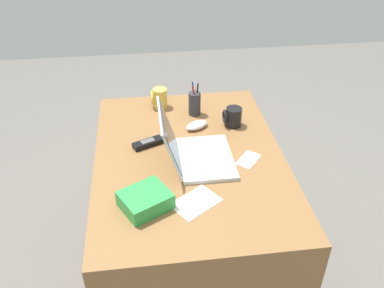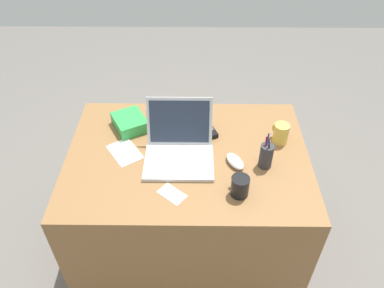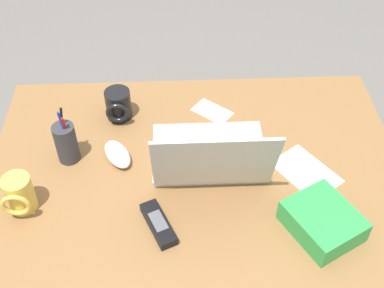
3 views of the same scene
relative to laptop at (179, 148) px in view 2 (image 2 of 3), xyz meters
The scene contains 11 objects.
ground_plane 0.78m from the laptop, 20.18° to the left, with size 6.00×6.00×0.00m, color slate.
desk 0.42m from the laptop, 20.18° to the left, with size 1.14×0.81×0.73m, color olive.
laptop is the anchor object (origin of this frame).
computer_mouse 0.26m from the laptop, 10.74° to the right, with size 0.06×0.12×0.03m, color white.
coffee_mug_white 0.34m from the laptop, 40.54° to the right, with size 0.08×0.09×0.09m.
coffee_mug_tall 0.50m from the laptop, 13.20° to the left, with size 0.07×0.08×0.10m.
cordless_phone 0.24m from the laptop, 53.24° to the left, with size 0.10×0.14×0.03m.
pen_holder 0.39m from the laptop, ahead, with size 0.06×0.06×0.18m.
snack_bag 0.33m from the laptop, 140.37° to the left, with size 0.14×0.17×0.06m, color green.
paper_note_near_laptop 0.24m from the laptop, 95.55° to the right, with size 0.12×0.07×0.00m, color white.
paper_note_left 0.27m from the laptop, behind, with size 0.12×0.17×0.00m, color white.
Camera 2 is at (0.03, -1.30, 1.95)m, focal length 35.46 mm.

